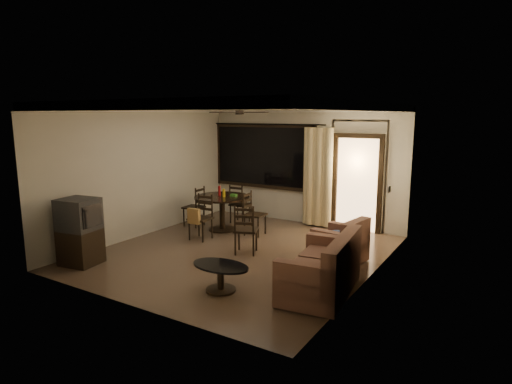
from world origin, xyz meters
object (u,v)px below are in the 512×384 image
Objects in this scene: dining_table at (222,203)px; dining_chair_east at (254,222)px; dining_chair_south at (200,225)px; dining_chair_west at (194,214)px; sofa at (324,271)px; side_chair at (246,239)px; armchair at (342,245)px; coffee_table at (221,273)px; dining_chair_north at (240,211)px; tv_cabinet at (80,231)px.

dining_table reaches higher than dining_chair_east.
dining_chair_south is (-0.79, -0.90, 0.02)m from dining_chair_east.
dining_chair_west is at bearing -176.43° from dining_table.
dining_table is 3.97m from sofa.
side_chair reaches higher than dining_chair_west.
coffee_table is at bearing -107.92° from armchair.
sofa is at bearing 28.47° from coffee_table.
coffee_table is (2.01, -2.82, -0.35)m from dining_table.
dining_chair_north is (0.74, 0.83, 0.00)m from dining_chair_west.
tv_cabinet reaches higher than dining_chair_north.
armchair is 0.96× the size of coffee_table.
coffee_table is (-1.10, -2.17, -0.05)m from armchair.
dining_table is 0.74× the size of sofa.
dining_chair_north is (-0.09, 1.64, -0.02)m from dining_chair_south.
dining_chair_east is at bearing 112.33° from coffee_table.
side_chair is (2.16, -1.08, 0.00)m from dining_chair_west.
dining_table is at bearing 89.90° from dining_chair_south.
dining_table is at bearing 177.12° from armchair.
dining_table is at bearing 89.93° from dining_chair_east.
armchair is at bearing 173.04° from side_chair.
tv_cabinet is (-0.80, -3.15, -0.03)m from dining_table.
dining_chair_south is (0.83, -0.81, 0.02)m from dining_chair_west.
dining_chair_north is (-0.05, 0.78, -0.34)m from dining_table.
dining_chair_west is 1.62m from dining_chair_east.
tv_cabinet is 1.27× the size of coffee_table.
tv_cabinet is at bearing 75.91° from dining_chair_north.
tv_cabinet is at bearing -172.53° from sofa.
armchair is (2.28, -0.70, 0.04)m from dining_chair_east.
sofa is (4.15, -2.04, 0.06)m from dining_chair_west.
dining_chair_east is 1.06× the size of armchair.
sofa is at bearing 5.06° from tv_cabinet.
side_chair is (1.42, -1.92, 0.00)m from dining_chair_north.
sofa reaches higher than armchair.
sofa reaches higher than coffee_table.
dining_chair_east is 1.20m from dining_chair_south.
dining_chair_east reaches higher than coffee_table.
dining_chair_west is 1.06× the size of armchair.
dining_table reaches higher than dining_chair_north.
sofa is (3.41, -2.87, 0.06)m from dining_chair_north.
dining_chair_east is at bearing 3.21° from dining_table.
coffee_table is at bearing 41.98° from dining_chair_west.
dining_table reaches higher than armchair.
dining_chair_east is 1.00× the size of dining_chair_south.
side_chair is (-0.64, 1.69, 0.01)m from coffee_table.
side_chair is at bearing -15.10° from dining_chair_south.
dining_chair_west is at bearing 80.58° from tv_cabinet.
side_chair is at bearing -158.82° from dining_chair_east.
dining_chair_west is 1.16m from dining_chair_south.
dining_chair_east reaches higher than armchair.
dining_chair_east is 3.60m from tv_cabinet.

